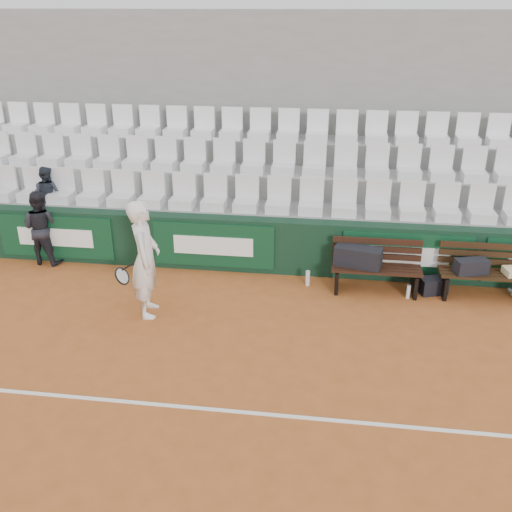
{
  "coord_description": "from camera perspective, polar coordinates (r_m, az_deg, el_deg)",
  "views": [
    {
      "loc": [
        1.84,
        -5.44,
        4.54
      ],
      "look_at": [
        0.77,
        2.4,
        1.0
      ],
      "focal_mm": 40.0,
      "sensor_mm": 36.0,
      "label": 1
    }
  ],
  "objects": [
    {
      "name": "tennis_player",
      "position": [
        8.88,
        -11.02,
        -0.29
      ],
      "size": [
        0.79,
        0.76,
        1.88
      ],
      "color": "white",
      "rests_on": "ground"
    },
    {
      "name": "back_barrier",
      "position": [
        10.41,
        -2.64,
        1.25
      ],
      "size": [
        18.0,
        0.34,
        1.0
      ],
      "color": "#10301E",
      "rests_on": "ground"
    },
    {
      "name": "grandstand_tier_back",
      "position": [
        12.63,
        -0.94,
        7.58
      ],
      "size": [
        18.0,
        0.95,
        1.9
      ],
      "primitive_type": "cube",
      "color": "gray",
      "rests_on": "ground"
    },
    {
      "name": "sports_bag_ground",
      "position": [
        10.13,
        17.28,
        -2.84
      ],
      "size": [
        0.51,
        0.4,
        0.27
      ],
      "primitive_type": "cube",
      "rotation": [
        0.0,
        0.0,
        0.31
      ],
      "color": "black",
      "rests_on": "ground"
    },
    {
      "name": "bench_left",
      "position": [
        9.89,
        11.84,
        -2.31
      ],
      "size": [
        1.5,
        0.56,
        0.45
      ],
      "primitive_type": "cube",
      "color": "black",
      "rests_on": "ground"
    },
    {
      "name": "ball_kid",
      "position": [
        11.3,
        -20.71,
        2.67
      ],
      "size": [
        0.74,
        0.6,
        1.42
      ],
      "primitive_type": "imported",
      "rotation": [
        0.0,
        0.0,
        3.04
      ],
      "color": "black",
      "rests_on": "ground"
    },
    {
      "name": "water_bottle_near",
      "position": [
        9.97,
        5.19,
        -2.22
      ],
      "size": [
        0.08,
        0.08,
        0.28
      ],
      "primitive_type": "cylinder",
      "color": "silver",
      "rests_on": "ground"
    },
    {
      "name": "bench_right",
      "position": [
        10.23,
        21.84,
        -2.71
      ],
      "size": [
        1.5,
        0.56,
        0.45
      ],
      "primitive_type": "cube",
      "color": "black",
      "rests_on": "ground"
    },
    {
      "name": "spectator_c",
      "position": [
        11.72,
        -20.44,
        7.87
      ],
      "size": [
        0.59,
        0.48,
        1.12
      ],
      "primitive_type": "imported",
      "rotation": [
        0.0,
        0.0,
        3.03
      ],
      "color": "#202630",
      "rests_on": "grandstand_tier_front"
    },
    {
      "name": "court_baseline",
      "position": [
        7.32,
        -8.83,
        -14.54
      ],
      "size": [
        18.0,
        0.06,
        0.01
      ],
      "primitive_type": "cube",
      "color": "white",
      "rests_on": "ground"
    },
    {
      "name": "grandstand_tier_front",
      "position": [
        11.0,
        -2.41,
        2.53
      ],
      "size": [
        18.0,
        0.95,
        1.0
      ],
      "primitive_type": "cube",
      "color": "gray",
      "rests_on": "ground"
    },
    {
      "name": "sports_bag_right",
      "position": [
        9.98,
        20.72,
        -0.98
      ],
      "size": [
        0.57,
        0.39,
        0.24
      ],
      "primitive_type": "cube",
      "rotation": [
        0.0,
        0.0,
        0.29
      ],
      "color": "black",
      "rests_on": "bench_right"
    },
    {
      "name": "ground",
      "position": [
        7.32,
        -8.83,
        -14.57
      ],
      "size": [
        80.0,
        80.0,
        0.0
      ],
      "primitive_type": "plane",
      "color": "#AB5726",
      "rests_on": "ground"
    },
    {
      "name": "seat_row_mid",
      "position": [
        11.34,
        -1.84,
        9.93
      ],
      "size": [
        11.9,
        0.44,
        0.63
      ],
      "primitive_type": "cube",
      "color": "silver",
      "rests_on": "grandstand_tier_mid"
    },
    {
      "name": "sports_bag_left",
      "position": [
        9.74,
        10.18,
        -0.04
      ],
      "size": [
        0.83,
        0.51,
        0.33
      ],
      "primitive_type": "cube",
      "rotation": [
        0.0,
        0.0,
        -0.25
      ],
      "color": "black",
      "rests_on": "bench_left"
    },
    {
      "name": "seat_row_front",
      "position": [
        10.56,
        -2.65,
        6.3
      ],
      "size": [
        11.9,
        0.44,
        0.63
      ],
      "primitive_type": "cube",
      "color": "silver",
      "rests_on": "grandstand_tier_front"
    },
    {
      "name": "seat_row_back",
      "position": [
        12.16,
        -1.11,
        13.07
      ],
      "size": [
        11.9,
        0.44,
        0.63
      ],
      "primitive_type": "cube",
      "color": "white",
      "rests_on": "grandstand_tier_back"
    },
    {
      "name": "grandstand_rear_wall",
      "position": [
        12.94,
        -0.55,
        13.68
      ],
      "size": [
        18.0,
        0.3,
        4.4
      ],
      "primitive_type": "cube",
      "color": "gray",
      "rests_on": "ground"
    },
    {
      "name": "grandstand_tier_mid",
      "position": [
        11.8,
        -1.63,
        5.23
      ],
      "size": [
        18.0,
        0.95,
        1.45
      ],
      "primitive_type": "cube",
      "color": "#969693",
      "rests_on": "ground"
    },
    {
      "name": "water_bottle_far",
      "position": [
        9.85,
        14.99,
        -3.47
      ],
      "size": [
        0.07,
        0.07,
        0.23
      ],
      "primitive_type": "cylinder",
      "color": "silver",
      "rests_on": "ground"
    }
  ]
}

